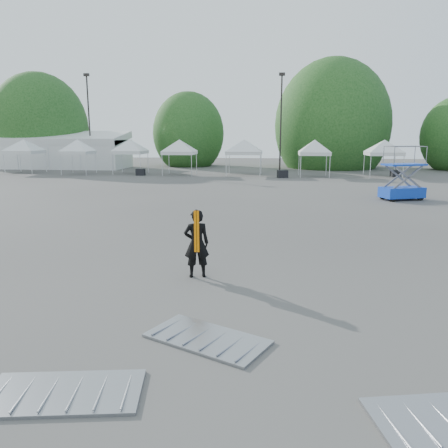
# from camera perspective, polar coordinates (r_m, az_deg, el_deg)

# --- Properties ---
(ground) EXTENTS (120.00, 120.00, 0.00)m
(ground) POSITION_cam_1_polar(r_m,az_deg,el_deg) (14.25, -2.72, -3.57)
(ground) COLOR #474442
(ground) RESTS_ON ground
(marquee) EXTENTS (15.00, 6.25, 4.23)m
(marquee) POSITION_cam_1_polar(r_m,az_deg,el_deg) (54.29, -20.50, 8.95)
(marquee) COLOR silver
(marquee) RESTS_ON ground
(light_pole_west) EXTENTS (0.60, 0.25, 10.30)m
(light_pole_west) POSITION_cam_1_polar(r_m,az_deg,el_deg) (51.73, -17.23, 13.29)
(light_pole_west) COLOR black
(light_pole_west) RESTS_ON ground
(light_pole_east) EXTENTS (0.60, 0.25, 9.80)m
(light_pole_east) POSITION_cam_1_polar(r_m,az_deg,el_deg) (45.64, 7.45, 13.68)
(light_pole_east) COLOR black
(light_pole_east) RESTS_ON ground
(tree_far_w) EXTENTS (4.80, 4.80, 7.30)m
(tree_far_w) POSITION_cam_1_polar(r_m,az_deg,el_deg) (58.78, -22.92, 11.43)
(tree_far_w) COLOR #382314
(tree_far_w) RESTS_ON ground
(tree_mid_w) EXTENTS (4.16, 4.16, 6.33)m
(tree_mid_w) POSITION_cam_1_polar(r_m,az_deg,el_deg) (54.55, -4.65, 11.70)
(tree_mid_w) COLOR #382314
(tree_mid_w) RESTS_ON ground
(tree_mid_e) EXTENTS (5.12, 5.12, 7.79)m
(tree_mid_e) POSITION_cam_1_polar(r_m,az_deg,el_deg) (53.05, 13.92, 12.40)
(tree_mid_e) COLOR #382314
(tree_mid_e) RESTS_ON ground
(tent_a) EXTENTS (4.25, 4.25, 3.88)m
(tent_a) POSITION_cam_1_polar(r_m,az_deg,el_deg) (48.33, -24.69, 9.70)
(tent_a) COLOR silver
(tent_a) RESTS_ON ground
(tent_b) EXTENTS (3.75, 3.75, 3.88)m
(tent_b) POSITION_cam_1_polar(r_m,az_deg,el_deg) (44.86, -18.61, 10.08)
(tent_b) COLOR silver
(tent_b) RESTS_ON ground
(tent_c) EXTENTS (4.14, 4.14, 3.88)m
(tent_c) POSITION_cam_1_polar(r_m,az_deg,el_deg) (44.27, -12.20, 10.41)
(tent_c) COLOR silver
(tent_c) RESTS_ON ground
(tent_d) EXTENTS (4.19, 4.19, 3.88)m
(tent_d) POSITION_cam_1_polar(r_m,az_deg,el_deg) (42.12, -5.84, 10.56)
(tent_d) COLOR silver
(tent_d) RESTS_ON ground
(tent_e) EXTENTS (4.70, 4.70, 3.88)m
(tent_e) POSITION_cam_1_polar(r_m,az_deg,el_deg) (41.76, 2.67, 10.60)
(tent_e) COLOR silver
(tent_e) RESTS_ON ground
(tent_f) EXTENTS (3.87, 3.87, 3.88)m
(tent_f) POSITION_cam_1_polar(r_m,az_deg,el_deg) (40.90, 11.76, 10.36)
(tent_f) COLOR silver
(tent_f) RESTS_ON ground
(tent_g) EXTENTS (4.24, 4.24, 3.88)m
(tent_g) POSITION_cam_1_polar(r_m,az_deg,el_deg) (42.42, 20.23, 9.93)
(tent_g) COLOR silver
(tent_g) RESTS_ON ground
(man) EXTENTS (0.76, 0.59, 1.82)m
(man) POSITION_cam_1_polar(r_m,az_deg,el_deg) (11.51, -3.61, -2.55)
(man) COLOR black
(man) RESTS_ON ground
(scissor_lift) EXTENTS (2.67, 1.98, 3.11)m
(scissor_lift) POSITION_cam_1_polar(r_m,az_deg,el_deg) (27.43, 22.38, 6.17)
(scissor_lift) COLOR #0D13A9
(scissor_lift) RESTS_ON ground
(barrier_left) EXTENTS (2.39, 1.46, 0.07)m
(barrier_left) POSITION_cam_1_polar(r_m,az_deg,el_deg) (7.19, -20.21, -19.93)
(barrier_left) COLOR gray
(barrier_left) RESTS_ON ground
(barrier_mid) EXTENTS (2.48, 1.98, 0.07)m
(barrier_mid) POSITION_cam_1_polar(r_m,az_deg,el_deg) (8.32, -2.22, -14.67)
(barrier_mid) COLOR gray
(barrier_mid) RESTS_ON ground
(crate_west) EXTENTS (0.80, 0.63, 0.62)m
(crate_west) POSITION_cam_1_polar(r_m,az_deg,el_deg) (42.12, -10.85, 6.67)
(crate_west) COLOR black
(crate_west) RESTS_ON ground
(crate_mid) EXTENTS (1.01, 0.88, 0.67)m
(crate_mid) POSITION_cam_1_polar(r_m,az_deg,el_deg) (39.41, 7.66, 6.49)
(crate_mid) COLOR black
(crate_mid) RESTS_ON ground
(crate_east) EXTENTS (0.85, 0.71, 0.60)m
(crate_east) POSITION_cam_1_polar(r_m,az_deg,el_deg) (42.95, 21.47, 6.16)
(crate_east) COLOR black
(crate_east) RESTS_ON ground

